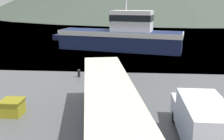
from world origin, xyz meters
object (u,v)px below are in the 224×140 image
at_px(storage_bin, 13,107).
at_px(small_boat, 68,36).
at_px(fishing_boat, 122,35).
at_px(tour_bus, 108,107).
at_px(delivery_van, 201,119).

bearing_deg(storage_bin, small_boat, 98.44).
distance_m(fishing_boat, small_boat, 16.72).
height_order(tour_bus, small_boat, tour_bus).
bearing_deg(delivery_van, tour_bus, 177.75).
xyz_separation_m(storage_bin, small_boat, (-5.26, 35.42, -0.04)).
relative_size(delivery_van, fishing_boat, 0.31).
distance_m(tour_bus, delivery_van, 4.75).
height_order(delivery_van, storage_bin, delivery_van).
relative_size(fishing_boat, small_boat, 2.69).
relative_size(tour_bus, delivery_van, 2.09).
bearing_deg(delivery_van, storage_bin, 168.25).
height_order(tour_bus, fishing_boat, fishing_boat).
xyz_separation_m(tour_bus, small_boat, (-11.63, 37.61, -1.25)).
relative_size(fishing_boat, storage_bin, 14.08).
height_order(delivery_van, fishing_boat, fishing_boat).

